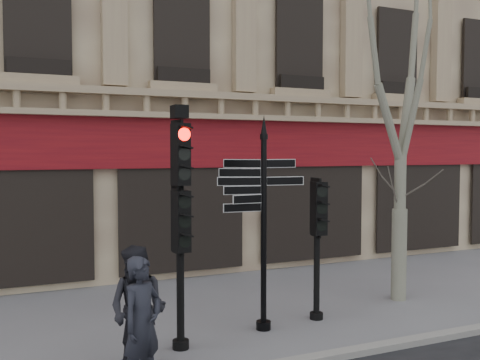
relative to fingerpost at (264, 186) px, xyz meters
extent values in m
plane|color=slate|center=(-0.16, -0.38, -2.72)|extent=(80.00, 80.00, 0.00)
cube|color=#9A8066|center=(-0.16, 12.12, 6.28)|extent=(28.00, 15.00, 18.00)
cube|color=#5E0913|center=(-0.16, 4.50, 0.88)|extent=(28.00, 0.25, 1.30)
cube|color=#987E63|center=(-0.16, 4.27, 1.85)|extent=(28.00, 0.35, 0.74)
cylinder|color=black|center=(0.00, 0.00, -0.93)|extent=(0.11, 0.11, 3.60)
cylinder|color=black|center=(0.00, 0.00, -2.64)|extent=(0.28, 0.28, 0.16)
cone|color=black|center=(0.00, 0.00, 1.15)|extent=(0.12, 0.12, 0.36)
cylinder|color=black|center=(-1.74, -0.32, -0.82)|extent=(0.13, 0.13, 3.81)
cylinder|color=black|center=(-1.74, -0.32, -2.65)|extent=(0.28, 0.28, 0.15)
cube|color=black|center=(-1.74, -0.32, -0.52)|extent=(0.49, 0.37, 1.03)
cube|color=black|center=(-1.74, -0.32, 0.60)|extent=(0.49, 0.37, 1.03)
sphere|color=#FF0C05|center=(-1.74, -0.32, 0.88)|extent=(0.22, 0.22, 0.22)
cube|color=black|center=(-1.74, -0.32, 1.31)|extent=(0.27, 0.33, 0.22)
cylinder|color=black|center=(1.26, 0.14, -1.33)|extent=(0.13, 0.13, 2.78)
cylinder|color=black|center=(1.26, 0.14, -2.65)|extent=(0.29, 0.29, 0.16)
cube|color=black|center=(1.26, 0.14, -0.47)|extent=(0.51, 0.40, 1.06)
cylinder|color=gray|center=(3.73, 0.61, -1.69)|extent=(0.34, 0.34, 2.08)
cylinder|color=gray|center=(3.73, 0.61, -0.08)|extent=(0.26, 0.26, 1.32)
imported|color=#20212A|center=(-2.72, -1.68, -1.77)|extent=(0.84, 0.77, 1.92)
imported|color=black|center=(-2.63, -1.04, -1.75)|extent=(1.20, 1.18, 1.95)
camera|label=1|loc=(-4.42, -8.95, 0.64)|focal=40.00mm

